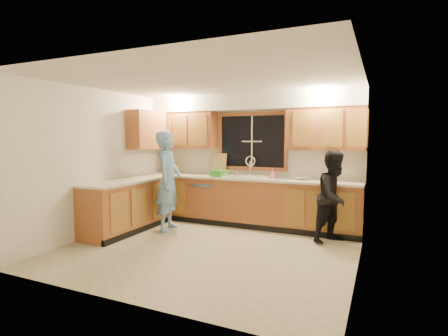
% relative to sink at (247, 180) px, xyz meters
% --- Properties ---
extents(floor, '(4.20, 4.20, 0.00)m').
position_rel_sink_xyz_m(floor, '(0.00, -1.60, -0.86)').
color(floor, '#B8AE8D').
rests_on(floor, ground).
extents(ceiling, '(4.20, 4.20, 0.00)m').
position_rel_sink_xyz_m(ceiling, '(0.00, -1.60, 1.64)').
color(ceiling, silver).
extents(wall_back, '(4.20, 0.00, 4.20)m').
position_rel_sink_xyz_m(wall_back, '(0.00, 0.30, 0.39)').
color(wall_back, silver).
rests_on(wall_back, ground).
extents(wall_left, '(0.00, 3.80, 3.80)m').
position_rel_sink_xyz_m(wall_left, '(-2.10, -1.60, 0.39)').
color(wall_left, silver).
rests_on(wall_left, ground).
extents(wall_right, '(0.00, 3.80, 3.80)m').
position_rel_sink_xyz_m(wall_right, '(2.10, -1.60, 0.39)').
color(wall_right, silver).
rests_on(wall_right, ground).
extents(base_cabinets_back, '(4.20, 0.60, 0.88)m').
position_rel_sink_xyz_m(base_cabinets_back, '(0.00, -0.00, -0.42)').
color(base_cabinets_back, '#A35C2F').
rests_on(base_cabinets_back, ground).
extents(base_cabinets_left, '(0.60, 1.90, 0.88)m').
position_rel_sink_xyz_m(base_cabinets_left, '(-1.80, -1.25, -0.42)').
color(base_cabinets_left, '#A35C2F').
rests_on(base_cabinets_left, ground).
extents(countertop_back, '(4.20, 0.63, 0.04)m').
position_rel_sink_xyz_m(countertop_back, '(0.00, -0.02, 0.04)').
color(countertop_back, beige).
rests_on(countertop_back, base_cabinets_back).
extents(countertop_left, '(0.63, 1.90, 0.04)m').
position_rel_sink_xyz_m(countertop_left, '(-1.79, -1.25, 0.04)').
color(countertop_left, beige).
rests_on(countertop_left, base_cabinets_left).
extents(upper_cabinets_left, '(1.35, 0.33, 0.75)m').
position_rel_sink_xyz_m(upper_cabinets_left, '(-1.43, 0.13, 0.96)').
color(upper_cabinets_left, '#A35C2F').
rests_on(upper_cabinets_left, wall_back).
extents(upper_cabinets_right, '(1.35, 0.33, 0.75)m').
position_rel_sink_xyz_m(upper_cabinets_right, '(1.43, 0.13, 0.96)').
color(upper_cabinets_right, '#A35C2F').
rests_on(upper_cabinets_right, wall_back).
extents(upper_cabinets_return, '(0.33, 0.90, 0.75)m').
position_rel_sink_xyz_m(upper_cabinets_return, '(-1.94, -0.48, 0.96)').
color(upper_cabinets_return, '#A35C2F').
rests_on(upper_cabinets_return, wall_left).
extents(soffit, '(4.20, 0.35, 0.30)m').
position_rel_sink_xyz_m(soffit, '(0.00, 0.12, 1.49)').
color(soffit, white).
rests_on(soffit, wall_back).
extents(window_frame, '(1.44, 0.03, 1.14)m').
position_rel_sink_xyz_m(window_frame, '(0.00, 0.29, 0.74)').
color(window_frame, black).
rests_on(window_frame, wall_back).
extents(sink, '(0.86, 0.52, 0.57)m').
position_rel_sink_xyz_m(sink, '(0.00, 0.00, 0.00)').
color(sink, white).
rests_on(sink, countertop_back).
extents(dishwasher, '(0.60, 0.56, 0.82)m').
position_rel_sink_xyz_m(dishwasher, '(-0.85, -0.01, -0.45)').
color(dishwasher, white).
rests_on(dishwasher, floor).
extents(stove, '(0.58, 0.75, 0.90)m').
position_rel_sink_xyz_m(stove, '(-1.80, -1.82, -0.41)').
color(stove, white).
rests_on(stove, floor).
extents(man, '(0.58, 0.74, 1.80)m').
position_rel_sink_xyz_m(man, '(-1.15, -0.95, 0.03)').
color(man, '#6B9CCA').
rests_on(man, floor).
extents(woman, '(0.87, 0.91, 1.48)m').
position_rel_sink_xyz_m(woman, '(1.68, -0.46, -0.13)').
color(woman, black).
rests_on(woman, floor).
extents(knife_block, '(0.14, 0.12, 0.23)m').
position_rel_sink_xyz_m(knife_block, '(-1.64, 0.07, 0.17)').
color(knife_block, '#A06E2C').
rests_on(knife_block, countertop_back).
extents(cutting_board, '(0.33, 0.12, 0.43)m').
position_rel_sink_xyz_m(cutting_board, '(-0.69, 0.22, 0.27)').
color(cutting_board, tan).
rests_on(cutting_board, countertop_back).
extents(dish_crate, '(0.33, 0.32, 0.13)m').
position_rel_sink_xyz_m(dish_crate, '(-0.52, -0.11, 0.12)').
color(dish_crate, green).
rests_on(dish_crate, countertop_back).
extents(soap_bottle, '(0.11, 0.11, 0.18)m').
position_rel_sink_xyz_m(soap_bottle, '(0.49, 0.08, 0.15)').
color(soap_bottle, '#FB5F96').
rests_on(soap_bottle, countertop_back).
extents(bowl, '(0.29, 0.29, 0.06)m').
position_rel_sink_xyz_m(bowl, '(1.01, 0.06, 0.08)').
color(bowl, silver).
rests_on(bowl, countertop_back).
extents(can_left, '(0.07, 0.07, 0.11)m').
position_rel_sink_xyz_m(can_left, '(-0.40, -0.16, 0.11)').
color(can_left, '#C4B897').
rests_on(can_left, countertop_back).
extents(can_right, '(0.07, 0.07, 0.12)m').
position_rel_sink_xyz_m(can_right, '(-0.11, -0.21, 0.11)').
color(can_right, '#C4B897').
rests_on(can_right, countertop_back).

